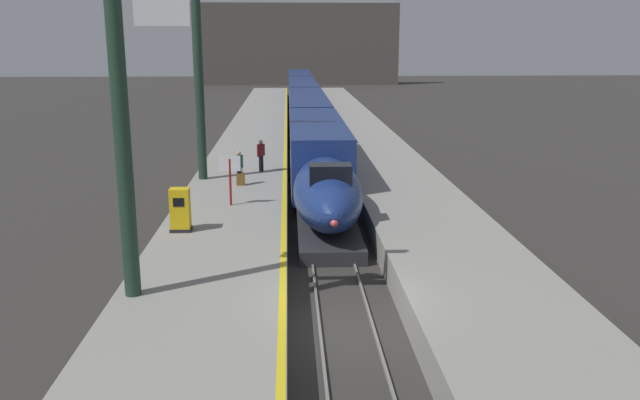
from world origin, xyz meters
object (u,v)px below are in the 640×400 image
(passenger_near_edge, at_px, (239,165))
(departure_info_board, at_px, (230,170))
(station_column_near, at_px, (121,88))
(ticket_machine_yellow, at_px, (180,211))
(passenger_mid_platform, at_px, (261,153))
(station_column_mid, at_px, (198,60))
(highspeed_train_main, at_px, (305,107))
(rolling_suitcase, at_px, (241,179))

(passenger_near_edge, distance_m, departure_info_board, 3.99)
(station_column_near, bearing_deg, ticket_machine_yellow, 87.30)
(passenger_mid_platform, distance_m, ticket_machine_yellow, 11.43)
(passenger_mid_platform, distance_m, departure_info_board, 7.44)
(station_column_near, bearing_deg, departure_info_board, 79.79)
(passenger_near_edge, relative_size, ticket_machine_yellow, 1.06)
(station_column_mid, bearing_deg, passenger_mid_platform, 32.28)
(passenger_mid_platform, xyz_separation_m, departure_info_board, (-1.01, -7.36, 0.52))
(ticket_machine_yellow, xyz_separation_m, departure_info_board, (1.51, 3.79, 0.77))
(highspeed_train_main, distance_m, passenger_near_edge, 28.44)
(station_column_mid, height_order, departure_info_board, station_column_mid)
(passenger_near_edge, bearing_deg, departure_info_board, -91.19)
(station_column_mid, relative_size, passenger_near_edge, 5.82)
(passenger_mid_platform, relative_size, ticket_machine_yellow, 1.06)
(highspeed_train_main, height_order, ticket_machine_yellow, highspeed_train_main)
(passenger_mid_platform, relative_size, departure_info_board, 0.80)
(station_column_mid, xyz_separation_m, passenger_mid_platform, (2.87, 1.81, -4.88))
(station_column_mid, distance_m, ticket_machine_yellow, 10.66)
(station_column_mid, relative_size, passenger_mid_platform, 5.82)
(station_column_mid, xyz_separation_m, passenger_near_edge, (1.94, -1.59, -4.88))
(highspeed_train_main, xyz_separation_m, station_column_mid, (-5.90, -26.58, 4.95))
(station_column_mid, relative_size, departure_info_board, 4.64)
(highspeed_train_main, height_order, passenger_near_edge, highspeed_train_main)
(highspeed_train_main, relative_size, station_column_mid, 7.78)
(passenger_mid_platform, bearing_deg, ticket_machine_yellow, -102.74)
(station_column_mid, distance_m, rolling_suitcase, 6.14)
(highspeed_train_main, bearing_deg, ticket_machine_yellow, -98.78)
(highspeed_train_main, distance_m, departure_info_board, 32.38)
(passenger_mid_platform, height_order, ticket_machine_yellow, passenger_mid_platform)
(highspeed_train_main, xyz_separation_m, station_column_near, (-5.84, -42.14, 4.74))
(station_column_near, height_order, rolling_suitcase, station_column_near)
(departure_info_board, bearing_deg, rolling_suitcase, 87.79)
(station_column_mid, relative_size, rolling_suitcase, 10.02)
(rolling_suitcase, bearing_deg, station_column_mid, 141.17)
(station_column_near, xyz_separation_m, rolling_suitcase, (1.96, 13.94, -5.35))
(passenger_mid_platform, bearing_deg, highspeed_train_main, 83.02)
(rolling_suitcase, bearing_deg, station_column_near, -97.99)
(station_column_near, xyz_separation_m, departure_info_board, (1.81, 10.02, -4.15))
(highspeed_train_main, bearing_deg, departure_info_board, -97.17)
(station_column_mid, distance_m, passenger_near_edge, 5.49)
(station_column_near, height_order, ticket_machine_yellow, station_column_near)
(station_column_near, xyz_separation_m, passenger_near_edge, (1.89, 13.98, -4.67))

